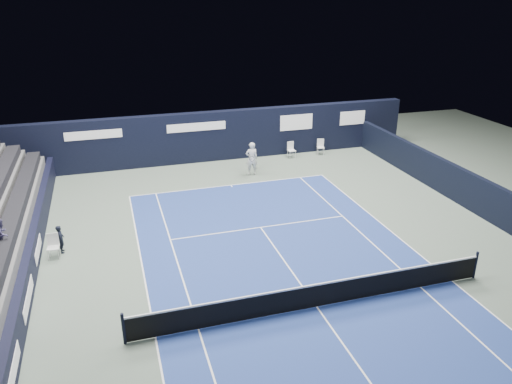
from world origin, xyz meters
TOP-DOWN VIEW (x-y plane):
  - ground at (0.00, 2.00)m, footprint 48.00×48.00m
  - court_surface at (0.00, 0.00)m, footprint 10.97×23.77m
  - enclosure_wall_right at (10.50, 6.00)m, footprint 0.30×22.00m
  - folding_chair_back_a at (4.93, 15.58)m, footprint 0.48×0.51m
  - folding_chair_back_b at (7.01, 15.59)m, footprint 0.56×0.54m
  - line_judge_chair at (-8.80, 6.28)m, footprint 0.49×0.47m
  - line_judge at (-8.53, 6.64)m, footprint 0.32×0.46m
  - court_markings at (0.00, 0.00)m, footprint 11.03×23.83m
  - tennis_net at (0.00, 0.00)m, footprint 12.90×0.10m
  - back_sponsor_wall at (0.01, 16.50)m, footprint 26.00×0.63m
  - side_barrier_left at (-9.50, 5.97)m, footprint 0.33×22.00m
  - tennis_player at (1.60, 13.21)m, footprint 0.73×0.86m

SIDE VIEW (x-z plane):
  - ground at x=0.00m, z-range 0.00..0.00m
  - court_surface at x=0.00m, z-range 0.00..0.01m
  - court_markings at x=0.00m, z-range 0.01..0.01m
  - tennis_net at x=0.00m, z-range -0.04..1.06m
  - folding_chair_back_b at x=7.01m, z-range 0.07..1.09m
  - line_judge_chair at x=-8.80m, z-range 0.07..1.11m
  - side_barrier_left at x=-9.50m, z-range 0.00..1.20m
  - line_judge at x=-8.53m, z-range 0.00..1.21m
  - folding_chair_back_a at x=4.93m, z-range 0.17..1.19m
  - enclosure_wall_right at x=10.50m, z-range 0.00..1.80m
  - tennis_player at x=1.60m, z-range 0.00..1.95m
  - back_sponsor_wall at x=0.01m, z-range 0.00..3.10m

